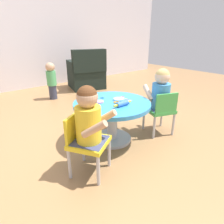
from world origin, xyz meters
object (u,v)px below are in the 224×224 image
(seated_child_left, at_px, (89,117))
(toddler_standing, at_px, (52,80))
(craft_scissors, at_px, (126,99))
(armchair_dark, at_px, (87,74))
(rolling_pin, at_px, (122,104))
(child_chair_right, at_px, (161,110))
(child_chair_left, at_px, (86,141))
(seated_child_right, at_px, (161,91))
(craft_table, at_px, (112,112))

(seated_child_left, bearing_deg, toddler_standing, 74.29)
(seated_child_left, relative_size, craft_scissors, 3.76)
(armchair_dark, distance_m, rolling_pin, 2.53)
(craft_scissors, bearing_deg, seated_child_left, -156.51)
(child_chair_right, height_order, armchair_dark, armchair_dark)
(armchair_dark, relative_size, craft_scissors, 6.48)
(toddler_standing, bearing_deg, rolling_pin, -93.04)
(child_chair_left, height_order, toddler_standing, toddler_standing)
(child_chair_left, xyz_separation_m, rolling_pin, (0.53, 0.13, 0.18))
(child_chair_right, relative_size, armchair_dark, 0.61)
(rolling_pin, bearing_deg, craft_scissors, 37.59)
(seated_child_right, distance_m, armchair_dark, 2.41)
(child_chair_left, bearing_deg, armchair_dark, 57.32)
(seated_child_left, relative_size, toddler_standing, 0.76)
(seated_child_left, relative_size, seated_child_right, 1.00)
(child_chair_right, relative_size, toddler_standing, 0.80)
(child_chair_right, bearing_deg, seated_child_left, -175.79)
(toddler_standing, height_order, rolling_pin, toddler_standing)
(child_chair_right, xyz_separation_m, seated_child_right, (0.01, 0.04, 0.23))
(craft_table, distance_m, craft_scissors, 0.22)
(child_chair_left, height_order, seated_child_left, seated_child_left)
(seated_child_left, xyz_separation_m, rolling_pin, (0.51, 0.16, -0.05))
(armchair_dark, bearing_deg, seated_child_left, -121.97)
(child_chair_right, height_order, rolling_pin, child_chair_right)
(child_chair_left, distance_m, seated_child_left, 0.23)
(child_chair_left, xyz_separation_m, armchair_dark, (1.56, 2.44, 0.00))
(craft_table, bearing_deg, child_chair_right, -24.06)
(child_chair_left, distance_m, armchair_dark, 2.90)
(craft_table, bearing_deg, rolling_pin, -87.86)
(craft_table, distance_m, toddler_standing, 1.88)
(toddler_standing, height_order, craft_scissors, toddler_standing)
(toddler_standing, bearing_deg, craft_table, -93.48)
(armchair_dark, distance_m, toddler_standing, 0.96)
(armchair_dark, bearing_deg, child_chair_right, -101.55)
(seated_child_left, height_order, rolling_pin, seated_child_left)
(craft_table, bearing_deg, armchair_dark, 64.23)
(craft_table, height_order, child_chair_right, child_chair_right)
(toddler_standing, xyz_separation_m, craft_scissors, (0.07, -1.90, 0.10))
(seated_child_left, height_order, seated_child_right, same)
(seated_child_right, bearing_deg, rolling_pin, 175.10)
(seated_child_right, bearing_deg, toddler_standing, 102.11)
(child_chair_left, xyz_separation_m, toddler_standing, (0.64, 2.17, 0.05))
(craft_table, height_order, toddler_standing, toddler_standing)
(seated_child_left, distance_m, toddler_standing, 2.29)
(toddler_standing, bearing_deg, child_chair_right, -78.46)
(seated_child_left, distance_m, armchair_dark, 2.92)
(seated_child_right, distance_m, rolling_pin, 0.56)
(seated_child_right, bearing_deg, child_chair_left, -175.74)
(armchair_dark, relative_size, toddler_standing, 1.31)
(child_chair_right, bearing_deg, toddler_standing, 101.54)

